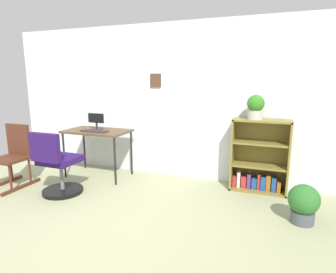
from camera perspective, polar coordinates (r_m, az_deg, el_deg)
ground_plane at (r=2.96m, az=-18.88°, el=-19.43°), size 6.24×6.24×0.00m
wall_back at (r=4.41m, az=-1.81°, el=7.08°), size 5.20×0.12×2.30m
desk at (r=4.45m, az=-14.04°, el=0.45°), size 0.97×0.57×0.73m
monitor at (r=4.49m, az=-14.25°, el=2.94°), size 0.27×0.18×0.25m
keyboard at (r=4.32m, az=-14.59°, el=1.06°), size 0.42×0.14×0.02m
office_chair at (r=3.95m, az=-21.35°, el=-5.92°), size 0.52×0.55×0.85m
rocking_chair at (r=4.55m, az=-28.67°, el=-3.30°), size 0.42×0.64×0.87m
bookshelf_low at (r=4.02m, az=17.92°, el=-4.44°), size 0.73×0.30×0.97m
potted_plant_on_shelf at (r=3.84m, az=17.21°, el=5.75°), size 0.22×0.22×0.32m
potted_plant_floor at (r=3.34m, az=25.62°, el=-11.95°), size 0.32×0.32×0.42m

